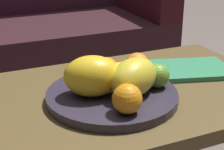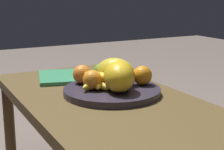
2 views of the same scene
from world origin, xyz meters
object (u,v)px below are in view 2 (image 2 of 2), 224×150
at_px(fruit_bowl, 112,91).
at_px(banana_bunch, 98,81).
at_px(melon_smaller_beside, 119,77).
at_px(orange_front, 93,80).
at_px(orange_right, 142,75).
at_px(magazine, 60,77).
at_px(melon_large_front, 115,71).
at_px(orange_left, 82,74).
at_px(apple_front, 102,72).
at_px(coffee_table, 105,109).

relative_size(fruit_bowl, banana_bunch, 2.32).
relative_size(melon_smaller_beside, orange_front, 2.09).
bearing_deg(orange_right, melon_smaller_beside, 108.20).
height_order(orange_front, magazine, orange_front).
distance_m(fruit_bowl, melon_large_front, 0.09).
relative_size(orange_left, orange_right, 0.99).
bearing_deg(fruit_bowl, banana_bunch, 61.51).
distance_m(melon_large_front, apple_front, 0.09).
distance_m(melon_smaller_beside, apple_front, 0.19).
height_order(coffee_table, fruit_bowl, fruit_bowl).
bearing_deg(coffee_table, orange_front, 51.73).
distance_m(melon_large_front, orange_right, 0.11).
distance_m(fruit_bowl, melon_smaller_beside, 0.09).
relative_size(fruit_bowl, magazine, 1.47).
height_order(orange_front, apple_front, orange_front).
xyz_separation_m(orange_right, banana_bunch, (0.04, 0.17, -0.01)).
distance_m(orange_front, banana_bunch, 0.03).
bearing_deg(apple_front, coffee_table, 157.62).
xyz_separation_m(coffee_table, magazine, (0.34, 0.05, 0.06)).
distance_m(orange_right, banana_bunch, 0.18).
xyz_separation_m(melon_large_front, orange_left, (0.07, 0.11, -0.01)).
distance_m(melon_large_front, melon_smaller_beside, 0.11).
xyz_separation_m(coffee_table, orange_front, (0.03, 0.04, 0.11)).
bearing_deg(banana_bunch, apple_front, -32.56).
relative_size(fruit_bowl, melon_smaller_beside, 2.39).
bearing_deg(orange_left, melon_smaller_beside, -157.75).
xyz_separation_m(melon_large_front, orange_front, (-0.03, 0.11, -0.01)).
bearing_deg(banana_bunch, melon_smaller_beside, -151.53).
bearing_deg(orange_front, orange_right, -97.93).
distance_m(coffee_table, melon_smaller_beside, 0.14).
distance_m(apple_front, magazine, 0.23).
bearing_deg(magazine, apple_front, -134.73).
xyz_separation_m(fruit_bowl, banana_bunch, (0.02, 0.05, 0.04)).
xyz_separation_m(melon_smaller_beside, magazine, (0.38, 0.09, -0.07)).
bearing_deg(melon_smaller_beside, melon_large_front, -22.20).
xyz_separation_m(orange_left, banana_bunch, (-0.09, -0.03, -0.01)).
distance_m(orange_left, banana_bunch, 0.09).
distance_m(banana_bunch, magazine, 0.31).
height_order(melon_smaller_beside, banana_bunch, melon_smaller_beside).
bearing_deg(melon_smaller_beside, orange_front, 46.13).
distance_m(fruit_bowl, orange_front, 0.09).
bearing_deg(apple_front, banana_bunch, 147.44).
bearing_deg(melon_large_front, coffee_table, 127.95).
bearing_deg(orange_front, fruit_bowl, -100.14).
relative_size(apple_front, magazine, 0.28).
height_order(orange_left, banana_bunch, orange_left).
xyz_separation_m(fruit_bowl, magazine, (0.33, 0.09, -0.00)).
bearing_deg(banana_bunch, fruit_bowl, -118.49).
height_order(melon_large_front, melon_smaller_beside, melon_smaller_beside).
bearing_deg(fruit_bowl, orange_right, -96.60).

